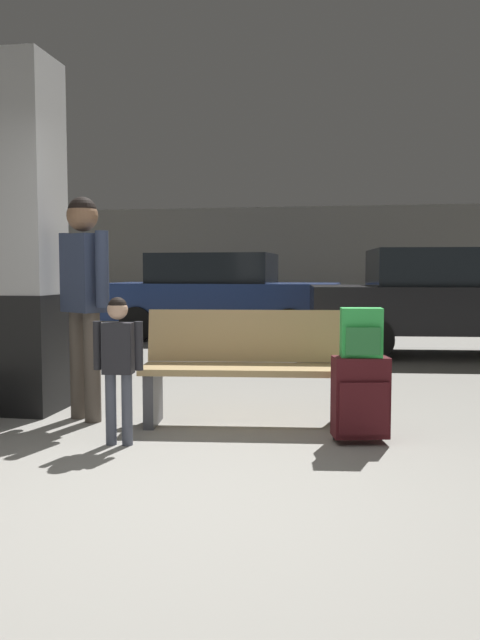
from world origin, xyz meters
name	(u,v)px	position (x,y,z in m)	size (l,w,h in m)	color
ground_plane	(267,381)	(0.00, 4.00, -0.05)	(18.00, 18.00, 0.10)	gray
garage_back_wall	(311,263)	(0.00, 12.86, 1.40)	(18.00, 0.12, 2.80)	slate
structural_pillar	(23,239)	(-1.81, 1.87, 1.47)	(0.57, 0.57, 2.96)	black
bench	(246,368)	(0.11, 1.74, 0.44)	(1.65, 0.69, 0.89)	tan
suitcase	(361,398)	(0.98, 1.30, 0.32)	(0.41, 0.30, 0.60)	#471419
backpack_bright	(361,333)	(0.98, 1.30, 0.77)	(0.30, 0.22, 0.34)	green
child	(118,354)	(-0.66, 0.98, 0.63)	(0.35, 0.20, 1.02)	#4C5160
adult	(84,283)	(-1.18, 1.64, 1.10)	(0.53, 0.38, 1.78)	brown
parked_car_far	(220,293)	(-1.34, 7.98, 0.81)	(4.15, 1.90, 1.51)	navy
parked_car_near	(454,299)	(2.39, 6.26, 0.81)	(4.23, 2.07, 1.51)	black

